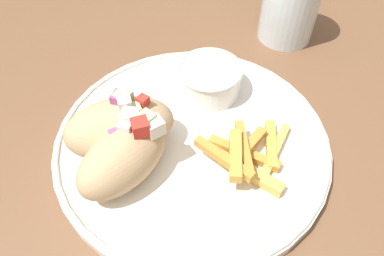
# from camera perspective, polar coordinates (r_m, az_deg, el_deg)

# --- Properties ---
(table) EXTENTS (1.25, 1.25, 0.74)m
(table) POSITION_cam_1_polar(r_m,az_deg,el_deg) (0.51, -1.98, -6.58)
(table) COLOR brown
(table) RESTS_ON ground_plane
(plate) EXTENTS (0.32, 0.32, 0.02)m
(plate) POSITION_cam_1_polar(r_m,az_deg,el_deg) (0.43, -0.00, -2.08)
(plate) COLOR white
(plate) RESTS_ON table
(pita_sandwich_near) EXTENTS (0.12, 0.11, 0.07)m
(pita_sandwich_near) POSITION_cam_1_polar(r_m,az_deg,el_deg) (0.38, -10.39, -4.41)
(pita_sandwich_near) COLOR tan
(pita_sandwich_near) RESTS_ON plate
(pita_sandwich_far) EXTENTS (0.12, 0.08, 0.07)m
(pita_sandwich_far) POSITION_cam_1_polar(r_m,az_deg,el_deg) (0.41, -10.92, 0.19)
(pita_sandwich_far) COLOR tan
(pita_sandwich_far) RESTS_ON plate
(fries_pile) EXTENTS (0.12, 0.10, 0.03)m
(fries_pile) POSITION_cam_1_polar(r_m,az_deg,el_deg) (0.41, 8.69, -4.13)
(fries_pile) COLOR #E5B251
(fries_pile) RESTS_ON plate
(sauce_ramekin) EXTENTS (0.08, 0.08, 0.04)m
(sauce_ramekin) POSITION_cam_1_polar(r_m,az_deg,el_deg) (0.47, 2.67, 7.60)
(sauce_ramekin) COLOR white
(sauce_ramekin) RESTS_ON plate
(water_glass) EXTENTS (0.08, 0.08, 0.12)m
(water_glass) POSITION_cam_1_polar(r_m,az_deg,el_deg) (0.59, 14.73, 17.61)
(water_glass) COLOR silver
(water_glass) RESTS_ON table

